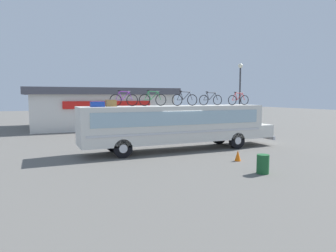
% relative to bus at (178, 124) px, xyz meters
% --- Properties ---
extents(ground_plane, '(120.00, 120.00, 0.00)m').
position_rel_bus_xyz_m(ground_plane, '(-0.21, 0.00, -1.62)').
color(ground_plane, '#605E59').
extents(bus, '(12.70, 2.41, 2.74)m').
position_rel_bus_xyz_m(bus, '(0.00, 0.00, 0.00)').
color(bus, silver).
rests_on(bus, ground).
extents(luggage_bag_1, '(0.71, 0.50, 0.29)m').
position_rel_bus_xyz_m(luggage_bag_1, '(-4.89, -0.15, 1.27)').
color(luggage_bag_1, '#193899').
rests_on(luggage_bag_1, bus).
extents(luggage_bag_2, '(0.58, 0.32, 0.38)m').
position_rel_bus_xyz_m(luggage_bag_2, '(-4.09, 0.11, 1.31)').
color(luggage_bag_2, olive).
rests_on(luggage_bag_2, bus).
extents(rooftop_bicycle_1, '(1.68, 0.44, 0.93)m').
position_rel_bus_xyz_m(rooftop_bicycle_1, '(-3.28, 0.35, 1.51)').
color(rooftop_bicycle_1, black).
rests_on(rooftop_bicycle_1, bus).
extents(rooftop_bicycle_2, '(1.75, 0.44, 0.94)m').
position_rel_bus_xyz_m(rooftop_bicycle_2, '(-1.47, 0.41, 1.51)').
color(rooftop_bicycle_2, black).
rests_on(rooftop_bicycle_2, bus).
extents(rooftop_bicycle_3, '(1.73, 0.44, 0.92)m').
position_rel_bus_xyz_m(rooftop_bicycle_3, '(0.42, -0.13, 1.51)').
color(rooftop_bicycle_3, black).
rests_on(rooftop_bicycle_3, bus).
extents(rooftop_bicycle_4, '(1.70, 0.44, 0.88)m').
position_rel_bus_xyz_m(rooftop_bicycle_4, '(2.39, 0.09, 1.49)').
color(rooftop_bicycle_4, black).
rests_on(rooftop_bicycle_4, bus).
extents(rooftop_bicycle_5, '(1.63, 0.44, 0.87)m').
position_rel_bus_xyz_m(rooftop_bicycle_5, '(4.29, -0.27, 1.49)').
color(rooftop_bicycle_5, black).
rests_on(rooftop_bicycle_5, bus).
extents(roadside_building, '(15.09, 10.40, 4.15)m').
position_rel_bus_xyz_m(roadside_building, '(-1.53, 17.16, 0.51)').
color(roadside_building, silver).
rests_on(roadside_building, ground).
extents(trash_bin, '(0.52, 0.52, 0.83)m').
position_rel_bus_xyz_m(trash_bin, '(0.88, -6.71, -1.20)').
color(trash_bin, '#1E592D').
rests_on(trash_bin, ground).
extents(traffic_cone, '(0.32, 0.32, 0.56)m').
position_rel_bus_xyz_m(traffic_cone, '(1.46, -4.16, -1.34)').
color(traffic_cone, orange).
rests_on(traffic_cone, ground).
extents(street_lamp, '(0.39, 0.39, 6.14)m').
position_rel_bus_xyz_m(street_lamp, '(8.40, 5.09, 2.35)').
color(street_lamp, '#38383D').
rests_on(street_lamp, ground).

